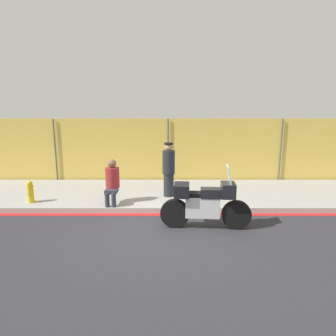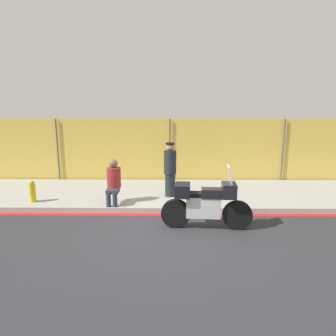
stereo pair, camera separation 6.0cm
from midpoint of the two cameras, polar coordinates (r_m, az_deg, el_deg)
ground_plane at (r=7.14m, az=-0.02°, el=-12.31°), size 120.00×120.00×0.00m
sidewalk at (r=9.89m, az=0.07°, el=-4.93°), size 31.42×3.29×0.15m
curb_paint_stripe at (r=8.27m, az=0.03°, el=-8.87°), size 31.42×0.18×0.01m
storefront_fence at (r=11.34m, az=0.10°, el=3.19°), size 29.85×0.17×2.46m
motorcycle at (r=7.26m, az=7.03°, el=-6.64°), size 2.19×0.59×1.56m
officer_standing at (r=9.19m, az=0.18°, el=-0.23°), size 0.38×0.38×1.67m
person_seated_on_curb at (r=8.69m, az=-10.56°, el=-2.16°), size 0.40×0.67×1.28m
fire_hydrant at (r=9.59m, az=-24.67°, el=-4.10°), size 0.18×0.23×0.65m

